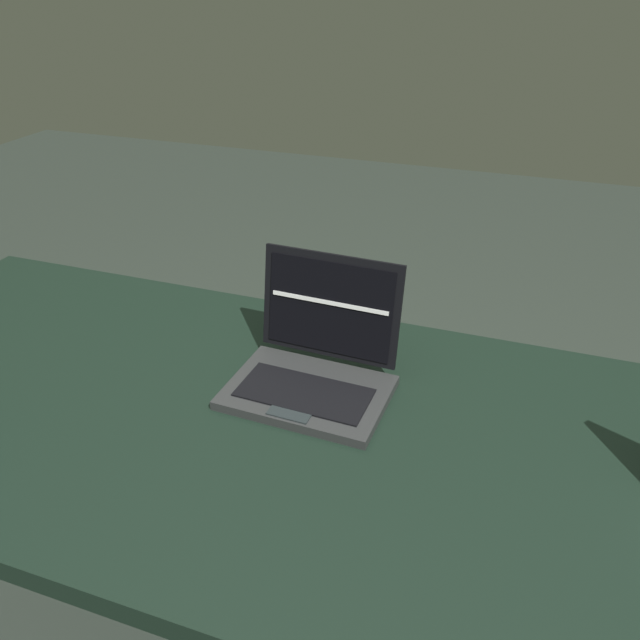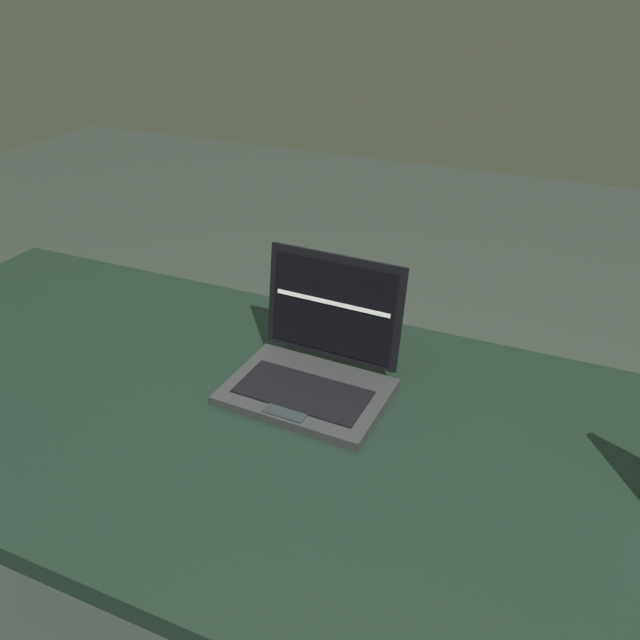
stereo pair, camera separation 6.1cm
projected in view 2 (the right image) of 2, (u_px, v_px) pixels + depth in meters
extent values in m
cube|color=black|center=(279.00, 427.00, 1.01)|extent=(1.73, 0.73, 0.04)
cylinder|color=black|center=(66.00, 390.00, 1.72)|extent=(0.05, 0.05, 0.70)
cube|color=#2B2C2D|center=(307.00, 392.00, 1.05)|extent=(0.27, 0.19, 0.02)
cube|color=black|center=(303.00, 392.00, 1.03)|extent=(0.22, 0.11, 0.00)
cube|color=#202628|center=(286.00, 412.00, 0.99)|extent=(0.07, 0.03, 0.00)
cube|color=black|center=(333.00, 306.00, 1.07)|extent=(0.25, 0.05, 0.18)
cube|color=black|center=(332.00, 308.00, 1.07)|extent=(0.22, 0.04, 0.16)
cube|color=silver|center=(332.00, 303.00, 1.07)|extent=(0.21, 0.01, 0.01)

